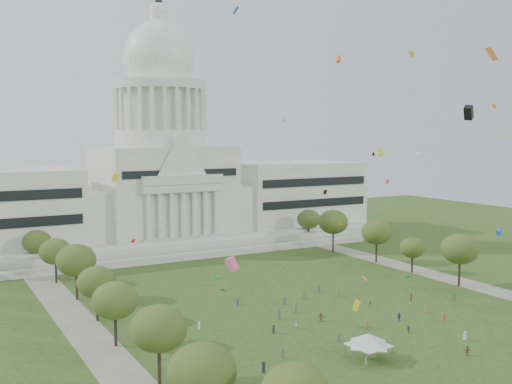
{
  "coord_description": "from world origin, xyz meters",
  "views": [
    {
      "loc": [
        -74.77,
        -88.09,
        38.43
      ],
      "look_at": [
        0.0,
        45.0,
        24.0
      ],
      "focal_mm": 42.0,
      "sensor_mm": 36.0,
      "label": 1
    }
  ],
  "objects": [
    {
      "name": "ground",
      "position": [
        0.0,
        0.0,
        0.0
      ],
      "size": [
        400.0,
        400.0,
        0.0
      ],
      "primitive_type": "plane",
      "color": "#2E461B",
      "rests_on": "ground"
    },
    {
      "name": "capitol",
      "position": [
        0.0,
        113.59,
        22.3
      ],
      "size": [
        160.0,
        64.5,
        91.3
      ],
      "color": "beige",
      "rests_on": "ground"
    },
    {
      "name": "path_left",
      "position": [
        -48.0,
        30.0,
        0.02
      ],
      "size": [
        8.0,
        160.0,
        0.04
      ],
      "primitive_type": "cube",
      "color": "gray",
      "rests_on": "ground"
    },
    {
      "name": "path_right",
      "position": [
        48.0,
        30.0,
        0.02
      ],
      "size": [
        8.0,
        160.0,
        0.04
      ],
      "primitive_type": "cube",
      "color": "gray",
      "rests_on": "ground"
    },
    {
      "name": "row_tree_l_0",
      "position": [
        -45.26,
        -21.68,
        8.95
      ],
      "size": [
        8.85,
        8.85,
        12.59
      ],
      "color": "black",
      "rests_on": "ground"
    },
    {
      "name": "row_tree_l_1",
      "position": [
        -44.07,
        -2.96,
        8.95
      ],
      "size": [
        8.86,
        8.86,
        12.59
      ],
      "color": "black",
      "rests_on": "ground"
    },
    {
      "name": "row_tree_l_2",
      "position": [
        -45.04,
        17.3,
        8.51
      ],
      "size": [
        8.42,
        8.42,
        11.97
      ],
      "color": "black",
      "rests_on": "ground"
    },
    {
      "name": "row_tree_r_2",
      "position": [
        44.17,
        17.44,
        9.66
      ],
      "size": [
        9.55,
        9.55,
        13.58
      ],
      "color": "black",
      "rests_on": "ground"
    },
    {
      "name": "row_tree_l_3",
      "position": [
        -44.09,
        33.92,
        8.21
      ],
      "size": [
        8.12,
        8.12,
        11.55
      ],
      "color": "black",
      "rests_on": "ground"
    },
    {
      "name": "row_tree_r_3",
      "position": [
        44.4,
        34.48,
        7.08
      ],
      "size": [
        7.01,
        7.01,
        9.98
      ],
      "color": "black",
      "rests_on": "ground"
    },
    {
      "name": "row_tree_l_4",
      "position": [
        -44.08,
        52.42,
        9.39
      ],
      "size": [
        9.29,
        9.29,
        13.21
      ],
      "color": "black",
      "rests_on": "ground"
    },
    {
      "name": "row_tree_r_4",
      "position": [
        44.76,
        50.04,
        9.29
      ],
      "size": [
        9.19,
        9.19,
        13.06
      ],
      "color": "black",
      "rests_on": "ground"
    },
    {
      "name": "row_tree_l_5",
      "position": [
        -45.22,
        71.01,
        8.42
      ],
      "size": [
        8.33,
        8.33,
        11.85
      ],
      "color": "black",
      "rests_on": "ground"
    },
    {
      "name": "row_tree_r_5",
      "position": [
        43.49,
        70.19,
        9.93
      ],
      "size": [
        9.82,
        9.82,
        13.96
      ],
      "color": "black",
      "rests_on": "ground"
    },
    {
      "name": "row_tree_l_6",
      "position": [
        -46.87,
        89.14,
        8.27
      ],
      "size": [
        8.19,
        8.19,
        11.64
      ],
      "color": "black",
      "rests_on": "ground"
    },
    {
      "name": "row_tree_r_6",
      "position": [
        45.96,
        88.13,
        8.51
      ],
      "size": [
        8.42,
        8.42,
        11.97
      ],
      "color": "black",
      "rests_on": "ground"
    },
    {
      "name": "event_tent",
      "position": [
        -9.14,
        -10.68,
        3.67
      ],
      "size": [
        9.35,
        9.35,
        4.73
      ],
      "color": "#4C4C4C",
      "rests_on": "ground"
    },
    {
      "name": "person_0",
      "position": [
        32.51,
        8.44,
        0.85
      ],
      "size": [
        0.98,
        0.93,
        1.69
      ],
      "primitive_type": "imported",
      "rotation": [
        0.0,
        0.0,
        5.62
      ],
      "color": "#33723F",
      "rests_on": "ground"
    },
    {
      "name": "person_2",
      "position": [
        23.86,
        13.22,
        0.83
      ],
      "size": [
        0.92,
        0.72,
        1.65
      ],
      "primitive_type": "imported",
      "rotation": [
        0.0,
        0.0,
        0.32
      ],
      "color": "#B21E1E",
      "rests_on": "ground"
    },
    {
      "name": "person_3",
      "position": [
        6.88,
        -3.54,
        0.76
      ],
      "size": [
        0.78,
        1.09,
        1.52
      ],
      "primitive_type": "imported",
      "rotation": [
        0.0,
        0.0,
        5.02
      ],
      "color": "#26262B",
      "rests_on": "ground"
    },
    {
      "name": "person_4",
      "position": [
        10.53,
        3.03,
        0.92
      ],
      "size": [
        0.59,
        1.08,
        1.85
      ],
      "primitive_type": "imported",
      "rotation": [
        0.0,
        0.0,
        4.71
      ],
      "color": "navy",
      "rests_on": "ground"
    },
    {
      "name": "person_5",
      "position": [
        -3.85,
        10.72,
        0.98
      ],
      "size": [
        1.89,
        1.65,
        1.96
      ],
      "primitive_type": "imported",
      "rotation": [
        0.0,
        0.0,
        2.51
      ],
      "color": "olive",
      "rests_on": "ground"
    },
    {
      "name": "person_6",
      "position": [
        13.06,
        -12.03,
        0.92
      ],
      "size": [
        0.77,
        1.0,
        1.83
      ],
      "primitive_type": "imported",
      "rotation": [
        0.0,
        0.0,
        1.79
      ],
      "color": "silver",
      "rests_on": "ground"
    },
    {
      "name": "person_7",
      "position": [
        -11.12,
        -12.46,
        0.83
      ],
      "size": [
        0.75,
        0.71,
        1.65
      ],
      "primitive_type": "imported",
      "rotation": [
        0.0,
        0.0,
        3.78
      ],
      "color": "silver",
      "rests_on": "ground"
    },
    {
      "name": "person_8",
      "position": [
        -11.03,
        9.14,
        0.84
      ],
      "size": [
        0.89,
        0.63,
        1.68
      ],
      "primitive_type": "imported",
      "rotation": [
        0.0,
        0.0,
        3.31
      ],
      "color": "silver",
      "rests_on": "ground"
    },
    {
      "name": "person_9",
      "position": [
        18.27,
        -2.08,
        0.77
      ],
      "size": [
        1.1,
        1.02,
        1.54
      ],
      "primitive_type": "imported",
      "rotation": [
        0.0,
        0.0,
        0.66
      ],
      "color": "#B21E1E",
      "rests_on": "ground"
    },
    {
      "name": "person_10",
      "position": [
        12.6,
        14.63,
        0.67
      ],
      "size": [
        0.49,
        0.82,
        1.33
      ],
      "primitive_type": "imported",
      "rotation": [
        0.0,
        0.0,
        1.66
      ],
      "color": "olive",
      "rests_on": "ground"
    },
    {
      "name": "person_11",
      "position": [
        7.29,
        -17.63,
        0.91
      ],
      "size": [
        1.72,
        0.77,
        1.81
      ],
      "primitive_type": "imported",
      "rotation": [
        0.0,
        0.0,
        3.08
      ],
      "color": "olive",
      "rests_on": "ground"
    },
    {
      "name": "distant_crowd",
      "position": [
        -12.88,
        12.67,
        0.86
      ],
      "size": [
        61.76,
        37.77,
        1.93
      ],
      "color": "#B21E1E",
      "rests_on": "ground"
    },
    {
      "name": "kite_swarm",
      "position": [
        -0.33,
        1.38,
        32.11
      ],
      "size": [
        94.99,
        96.69,
        64.96
      ],
      "color": "black",
      "rests_on": "ground"
    }
  ]
}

